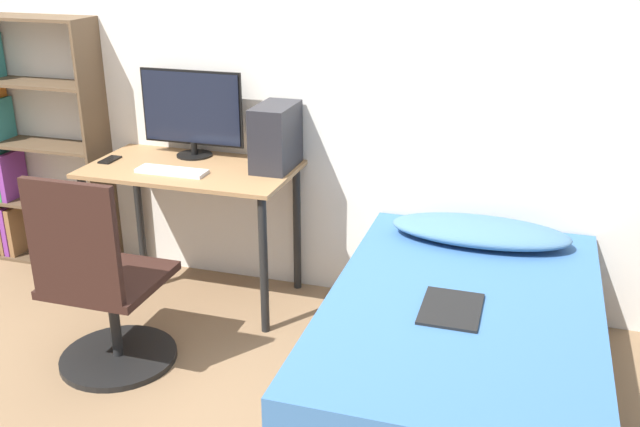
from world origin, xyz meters
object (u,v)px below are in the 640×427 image
object	(u,v)px
bed	(459,354)
monitor	(192,111)
bookshelf	(25,149)
office_chair	(103,298)
pc_tower	(276,137)
keyboard	(172,171)

from	to	relation	value
bed	monitor	world-z (taller)	monitor
bookshelf	office_chair	xyz separation A→B (m)	(1.14, -0.98, -0.35)
office_chair	monitor	size ratio (longest dim) A/B	1.66
office_chair	pc_tower	size ratio (longest dim) A/B	2.91
pc_tower	monitor	bearing A→B (deg)	172.14
office_chair	monitor	world-z (taller)	monitor
keyboard	office_chair	bearing A→B (deg)	-92.45
bookshelf	keyboard	bearing A→B (deg)	-14.63
office_chair	keyboard	size ratio (longest dim) A/B	2.62
monitor	pc_tower	xyz separation A→B (m)	(0.52, -0.07, -0.09)
keyboard	monitor	bearing A→B (deg)	94.95
monitor	bookshelf	bearing A→B (deg)	-179.25
office_chair	pc_tower	distance (m)	1.20
bookshelf	pc_tower	distance (m)	1.68
office_chair	bed	distance (m)	1.64
office_chair	monitor	xyz separation A→B (m)	(0.00, 0.99, 0.66)
office_chair	pc_tower	xyz separation A→B (m)	(0.52, 0.92, 0.57)
keyboard	pc_tower	bearing A→B (deg)	26.67
keyboard	pc_tower	size ratio (longest dim) A/B	1.11
bookshelf	keyboard	xyz separation A→B (m)	(1.17, -0.30, 0.07)
office_chair	monitor	bearing A→B (deg)	89.94
bed	pc_tower	xyz separation A→B (m)	(-1.10, 0.71, 0.69)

